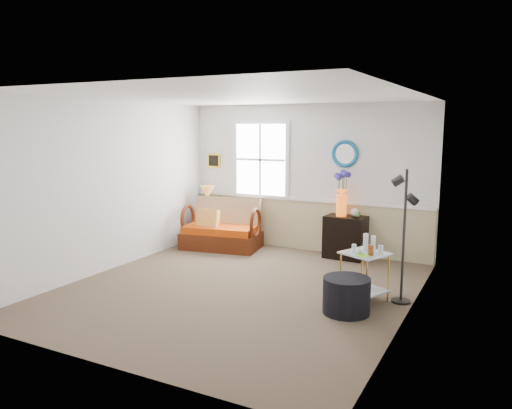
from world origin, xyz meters
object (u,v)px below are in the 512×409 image
at_px(ottoman, 346,295).
at_px(side_table, 364,277).
at_px(lamp_stand, 209,227).
at_px(cabinet, 345,237).
at_px(floor_lamp, 404,237).
at_px(loveseat, 221,224).

bearing_deg(ottoman, side_table, 81.91).
height_order(lamp_stand, cabinet, cabinet).
relative_size(cabinet, floor_lamp, 0.42).
relative_size(loveseat, side_table, 2.17).
bearing_deg(lamp_stand, side_table, -27.66).
height_order(floor_lamp, ottoman, floor_lamp).
bearing_deg(side_table, lamp_stand, 152.34).
xyz_separation_m(lamp_stand, cabinet, (2.69, 0.06, 0.07)).
distance_m(loveseat, side_table, 3.42).
relative_size(lamp_stand, floor_lamp, 0.34).
height_order(cabinet, side_table, cabinet).
bearing_deg(side_table, loveseat, 153.48).
bearing_deg(loveseat, lamp_stand, 136.16).
bearing_deg(cabinet, loveseat, -167.05).
bearing_deg(floor_lamp, cabinet, 122.07).
height_order(lamp_stand, side_table, side_table).
relative_size(side_table, floor_lamp, 0.37).
distance_m(lamp_stand, side_table, 3.99).
height_order(loveseat, side_table, loveseat).
relative_size(floor_lamp, ottoman, 3.00).
bearing_deg(floor_lamp, side_table, -163.60).
bearing_deg(lamp_stand, ottoman, -34.35).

